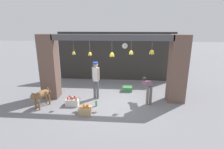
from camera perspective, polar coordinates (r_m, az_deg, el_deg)
The scene contains 13 objects.
ground_plane at distance 7.60m, azimuth -0.29°, elevation -8.75°, with size 60.00×60.00×0.00m, color slate.
shop_back_wall at distance 10.29m, azimuth 1.24°, elevation 5.93°, with size 6.78×0.12×2.81m, color #2D2B28.
shop_pillar_left at distance 8.12m, azimuth -19.77°, elevation 2.38°, with size 0.70×0.60×2.81m, color brown.
shop_pillar_right at distance 7.70m, azimuth 20.64°, elevation 1.62°, with size 0.70×0.60×2.81m, color brown.
storefront_awning at distance 7.06m, azimuth -0.12°, elevation 11.65°, with size 4.88×0.30×0.91m.
dog at distance 7.43m, azimuth -22.17°, elevation -6.21°, with size 0.51×1.04×0.76m.
shopkeeper at distance 7.61m, azimuth -5.31°, elevation -0.95°, with size 0.34×0.28×1.65m.
worker_stooping at distance 7.42m, azimuth 11.52°, elevation -4.18°, with size 0.39×0.76×1.00m.
fruit_crate_oranges at distance 6.61m, azimuth -8.71°, elevation -11.46°, with size 0.45×0.38×0.33m.
fruit_crate_apples at distance 7.39m, azimuth -12.73°, elevation -8.60°, with size 0.52×0.40×0.35m.
produce_box_green at distance 8.73m, azimuth 5.00°, elevation -4.69°, with size 0.47×0.38×0.22m, color #387A42.
water_bottle at distance 7.16m, azimuth -5.16°, elevation -9.46°, with size 0.08×0.08×0.23m.
wall_clock at distance 10.11m, azimuth 4.21°, elevation 9.30°, with size 0.33×0.03×0.33m.
Camera 1 is at (0.60, -6.90, 3.13)m, focal length 28.00 mm.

